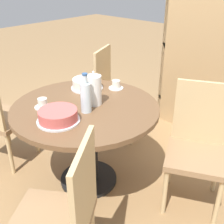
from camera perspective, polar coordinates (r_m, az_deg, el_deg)
ground_plane at (r=2.50m, az=-4.72°, el=-13.54°), size 14.00×14.00×0.00m
dining_table at (r=2.19m, az=-5.25°, el=-2.81°), size 1.11×1.11×0.71m
chair_a at (r=2.15m, az=16.97°, el=-6.37°), size 0.56×0.56×0.92m
chair_b at (r=2.93m, az=0.51°, el=4.19°), size 0.55×0.55×0.92m
chair_d at (r=1.57m, az=-10.17°, el=-20.06°), size 0.58×0.58×0.92m
bookshelf at (r=3.02m, az=20.29°, el=11.69°), size 1.07×0.28×1.83m
coffee_pot at (r=2.08m, az=-3.72°, el=4.67°), size 0.12×0.12×0.26m
water_bottle at (r=1.97m, az=-5.35°, el=3.15°), size 0.08×0.08×0.29m
cake_main at (r=1.90m, az=-10.90°, el=-0.80°), size 0.29×0.29×0.09m
cake_second at (r=2.40m, az=-5.12°, el=5.72°), size 0.27×0.27×0.09m
cup_a at (r=2.12m, az=-13.88°, el=1.62°), size 0.13×0.13×0.07m
cup_b at (r=2.40m, az=0.82°, el=5.46°), size 0.13×0.13×0.07m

